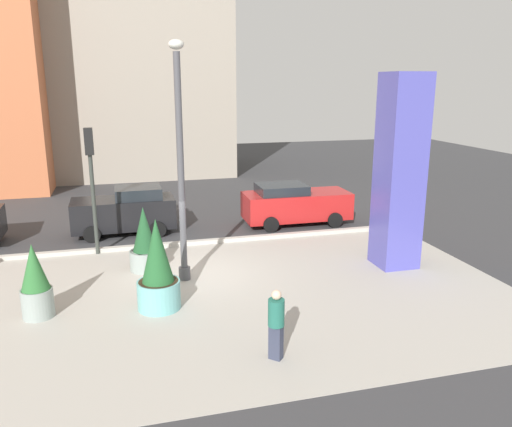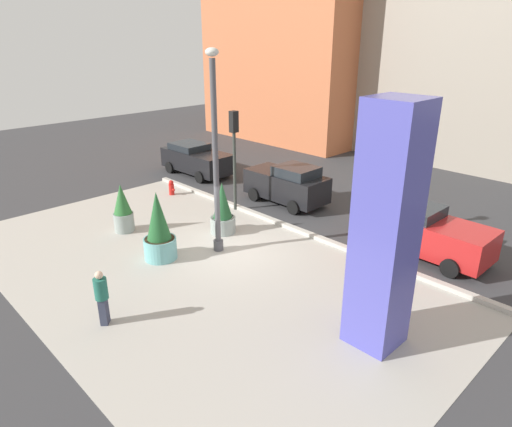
% 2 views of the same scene
% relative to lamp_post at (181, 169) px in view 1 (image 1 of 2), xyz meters
% --- Properties ---
extents(ground_plane, '(60.00, 60.00, 0.00)m').
position_rel_lamp_post_xyz_m(ground_plane, '(0.34, 4.24, -3.45)').
color(ground_plane, '#38383A').
extents(plaza_pavement, '(18.00, 10.00, 0.02)m').
position_rel_lamp_post_xyz_m(plaza_pavement, '(0.34, -1.76, -3.45)').
color(plaza_pavement, '#ADA89E').
rests_on(plaza_pavement, ground_plane).
extents(curb_strip, '(18.00, 0.24, 0.16)m').
position_rel_lamp_post_xyz_m(curb_strip, '(0.34, 3.36, -3.37)').
color(curb_strip, '#B7B2A8').
rests_on(curb_strip, ground_plane).
extents(lamp_post, '(0.44, 0.44, 7.08)m').
position_rel_lamp_post_xyz_m(lamp_post, '(0.00, 0.00, 0.00)').
color(lamp_post, '#4C4C51').
rests_on(lamp_post, ground_plane).
extents(art_pillar_blue, '(1.25, 1.25, 6.24)m').
position_rel_lamp_post_xyz_m(art_pillar_blue, '(6.91, -0.49, -0.33)').
color(art_pillar_blue, '#4C4CAD').
rests_on(art_pillar_blue, ground_plane).
extents(potted_plant_near_left, '(0.80, 0.80, 1.99)m').
position_rel_lamp_post_xyz_m(potted_plant_near_left, '(-4.00, -1.60, -2.52)').
color(potted_plant_near_left, gray).
rests_on(potted_plant_near_left, ground_plane).
extents(potted_plant_mid_plaza, '(1.15, 1.15, 2.51)m').
position_rel_lamp_post_xyz_m(potted_plant_mid_plaza, '(-0.92, -1.90, -2.38)').
color(potted_plant_mid_plaza, '#6BB2B2').
rests_on(potted_plant_mid_plaza, ground_plane).
extents(potted_plant_curbside, '(1.01, 1.01, 2.10)m').
position_rel_lamp_post_xyz_m(potted_plant_curbside, '(-1.11, 1.17, -2.55)').
color(potted_plant_curbside, gray).
rests_on(potted_plant_curbside, ground_plane).
extents(traffic_light_corner, '(0.28, 0.42, 4.44)m').
position_rel_lamp_post_xyz_m(traffic_light_corner, '(-2.68, 3.23, -0.46)').
color(traffic_light_corner, '#333833').
rests_on(traffic_light_corner, ground_plane).
extents(car_passing_lane, '(4.52, 2.10, 1.76)m').
position_rel_lamp_post_xyz_m(car_passing_lane, '(5.37, 5.12, -2.56)').
color(car_passing_lane, red).
rests_on(car_passing_lane, ground_plane).
extents(car_intersection, '(4.01, 2.01, 1.88)m').
position_rel_lamp_post_xyz_m(car_intersection, '(-1.62, 5.55, -2.52)').
color(car_intersection, black).
rests_on(car_intersection, ground_plane).
extents(pedestrian_by_curb, '(0.51, 0.51, 1.63)m').
position_rel_lamp_post_xyz_m(pedestrian_by_curb, '(1.35, -5.19, -2.55)').
color(pedestrian_by_curb, '#33384C').
rests_on(pedestrian_by_curb, ground_plane).
extents(highrise_across_street, '(12.47, 9.09, 19.52)m').
position_rel_lamp_post_xyz_m(highrise_across_street, '(-0.81, 20.88, 6.31)').
color(highrise_across_street, '#9E9384').
rests_on(highrise_across_street, ground_plane).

